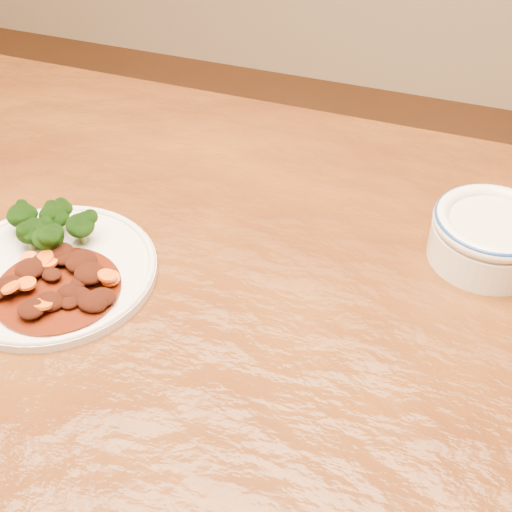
% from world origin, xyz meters
% --- Properties ---
extents(dining_table, '(1.50, 0.91, 0.75)m').
position_xyz_m(dining_table, '(0.00, 0.00, 0.67)').
color(dining_table, '#5F3310').
rests_on(dining_table, ground).
extents(dinner_plate, '(0.24, 0.24, 0.02)m').
position_xyz_m(dinner_plate, '(-0.16, -0.03, 0.76)').
color(dinner_plate, silver).
rests_on(dinner_plate, dining_table).
extents(broccoli_florets, '(0.11, 0.07, 0.04)m').
position_xyz_m(broccoli_florets, '(-0.19, 0.01, 0.79)').
color(broccoli_florets, olive).
rests_on(broccoli_florets, dinner_plate).
extents(mince_stew, '(0.14, 0.14, 0.03)m').
position_xyz_m(mince_stew, '(-0.13, -0.05, 0.77)').
color(mince_stew, '#471407').
rests_on(mince_stew, dinner_plate).
extents(dip_bowl, '(0.14, 0.14, 0.06)m').
position_xyz_m(dip_bowl, '(0.31, 0.18, 0.79)').
color(dip_bowl, silver).
rests_on(dip_bowl, dining_table).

